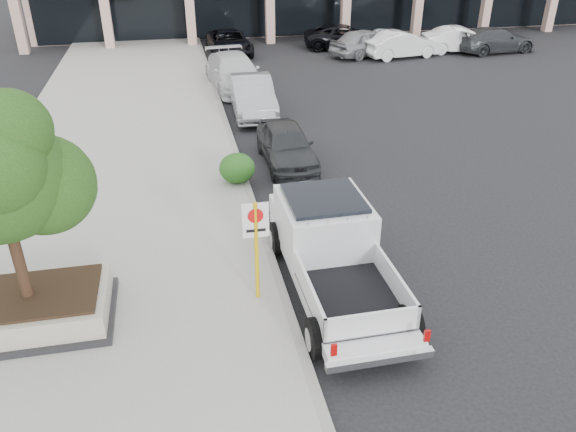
# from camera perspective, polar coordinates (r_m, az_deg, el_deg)

# --- Properties ---
(ground) EXTENTS (120.00, 120.00, 0.00)m
(ground) POSITION_cam_1_polar(r_m,az_deg,el_deg) (12.83, 6.41, -7.64)
(ground) COLOR black
(ground) RESTS_ON ground
(sidewalk) EXTENTS (8.00, 52.00, 0.15)m
(sidewalk) POSITION_cam_1_polar(r_m,az_deg,el_deg) (17.57, -17.17, 2.06)
(sidewalk) COLOR gray
(sidewalk) RESTS_ON ground
(curb) EXTENTS (0.20, 52.00, 0.15)m
(curb) POSITION_cam_1_polar(r_m,az_deg,el_deg) (17.57, -4.31, 3.32)
(curb) COLOR gray
(curb) RESTS_ON ground
(planter) EXTENTS (3.20, 2.20, 0.68)m
(planter) POSITION_cam_1_polar(r_m,az_deg,el_deg) (12.62, -24.58, -8.52)
(planter) COLOR black
(planter) RESTS_ON sidewalk
(planter_tree) EXTENTS (2.90, 2.55, 4.00)m
(planter_tree) POSITION_cam_1_polar(r_m,az_deg,el_deg) (11.34, -26.75, 4.02)
(planter_tree) COLOR black
(planter_tree) RESTS_ON planter
(no_parking_sign) EXTENTS (0.55, 0.09, 2.30)m
(no_parking_sign) POSITION_cam_1_polar(r_m,az_deg,el_deg) (11.55, -3.26, -2.26)
(no_parking_sign) COLOR #DDB30B
(no_parking_sign) RESTS_ON sidewalk
(hedge) EXTENTS (1.10, 0.99, 0.93)m
(hedge) POSITION_cam_1_polar(r_m,az_deg,el_deg) (17.31, -5.20, 4.86)
(hedge) COLOR #224A15
(hedge) RESTS_ON sidewalk
(pickup_truck) EXTENTS (2.23, 5.90, 1.85)m
(pickup_truck) POSITION_cam_1_polar(r_m,az_deg,el_deg) (12.33, 4.90, -4.01)
(pickup_truck) COLOR silver
(pickup_truck) RESTS_ON ground
(curb_car_a) EXTENTS (1.65, 3.99, 1.35)m
(curb_car_a) POSITION_cam_1_polar(r_m,az_deg,el_deg) (18.90, -0.16, 7.26)
(curb_car_a) COLOR #282A2D
(curb_car_a) RESTS_ON ground
(curb_car_b) EXTENTS (1.78, 4.73, 1.54)m
(curb_car_b) POSITION_cam_1_polar(r_m,az_deg,el_deg) (23.96, -3.65, 12.10)
(curb_car_b) COLOR #96989D
(curb_car_b) RESTS_ON ground
(curb_car_c) EXTENTS (2.68, 5.59, 1.57)m
(curb_car_c) POSITION_cam_1_polar(r_m,az_deg,el_deg) (27.72, -5.46, 14.34)
(curb_car_c) COLOR silver
(curb_car_c) RESTS_ON ground
(curb_car_d) EXTENTS (2.52, 5.10, 1.39)m
(curb_car_d) POSITION_cam_1_polar(r_m,az_deg,el_deg) (34.93, -5.99, 17.12)
(curb_car_d) COLOR black
(curb_car_d) RESTS_ON ground
(lot_car_a) EXTENTS (4.93, 3.55, 1.56)m
(lot_car_a) POSITION_cam_1_polar(r_m,az_deg,el_deg) (34.71, 7.93, 17.08)
(lot_car_a) COLOR gray
(lot_car_a) RESTS_ON ground
(lot_car_b) EXTENTS (4.73, 2.34, 1.49)m
(lot_car_b) POSITION_cam_1_polar(r_m,az_deg,el_deg) (34.62, 11.50, 16.71)
(lot_car_b) COLOR silver
(lot_car_b) RESTS_ON ground
(lot_car_c) EXTENTS (5.22, 2.64, 1.45)m
(lot_car_c) POSITION_cam_1_polar(r_m,az_deg,el_deg) (37.47, 20.29, 16.43)
(lot_car_c) COLOR #303235
(lot_car_c) RESTS_ON ground
(lot_car_d) EXTENTS (5.36, 3.09, 1.41)m
(lot_car_d) POSITION_cam_1_polar(r_m,az_deg,el_deg) (36.62, 5.81, 17.67)
(lot_car_d) COLOR black
(lot_car_d) RESTS_ON ground
(lot_car_e) EXTENTS (4.36, 2.77, 1.38)m
(lot_car_e) POSITION_cam_1_polar(r_m,az_deg,el_deg) (36.18, 10.47, 17.21)
(lot_car_e) COLOR #A4A5AC
(lot_car_e) RESTS_ON ground
(lot_car_f) EXTENTS (4.68, 2.22, 1.48)m
(lot_car_f) POSITION_cam_1_polar(r_m,az_deg,el_deg) (36.81, 17.15, 16.73)
(lot_car_f) COLOR white
(lot_car_f) RESTS_ON ground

